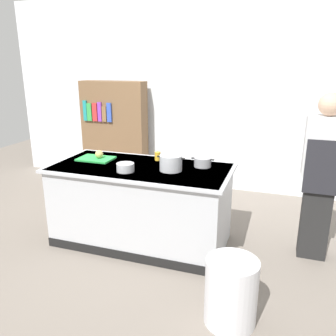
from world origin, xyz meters
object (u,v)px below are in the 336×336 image
mixing_bowl (125,167)px  person_chef (321,175)px  juice_cup (158,156)px  trash_bin (231,292)px  onion (99,154)px  bookshelf (115,133)px  sauce_pan (203,162)px  stock_pot (171,163)px

mixing_bowl → person_chef: person_chef is taller
mixing_bowl → juice_cup: (0.17, 0.51, 0.01)m
trash_bin → person_chef: person_chef is taller
onion → juice_cup: bearing=16.8°
mixing_bowl → bookshelf: bookshelf is taller
mixing_bowl → person_chef: size_ratio=0.11×
sauce_pan → mixing_bowl: 0.84m
onion → stock_pot: (0.92, -0.13, 0.02)m
juice_cup → person_chef: (1.75, -0.01, -0.04)m
sauce_pan → person_chef: 1.20m
mixing_bowl → bookshelf: size_ratio=0.11×
sauce_pan → mixing_bowl: (-0.72, -0.43, -0.01)m
juice_cup → sauce_pan: bearing=-8.1°
mixing_bowl → trash_bin: bearing=-31.8°
trash_bin → person_chef: 1.57m
onion → trash_bin: bearing=-32.1°
trash_bin → bookshelf: 3.73m
bookshelf → onion: bearing=-68.2°
mixing_bowl → stock_pot: bearing=23.1°
juice_cup → bookshelf: bookshelf is taller
stock_pot → bookshelf: 2.43m
sauce_pan → mixing_bowl: size_ratio=1.36×
mixing_bowl → bookshelf: bearing=120.0°
sauce_pan → person_chef: bearing=3.2°
bookshelf → mixing_bowl: bearing=-60.0°
person_chef → bookshelf: (-3.08, 1.51, -0.06)m
juice_cup → person_chef: size_ratio=0.06×
trash_bin → onion: bearing=147.9°
sauce_pan → trash_bin: sauce_pan is taller
onion → mixing_bowl: onion is taller
mixing_bowl → bookshelf: 2.32m
mixing_bowl → person_chef: (1.92, 0.50, -0.03)m
stock_pot → trash_bin: bearing=-49.7°
onion → mixing_bowl: 0.58m
sauce_pan → trash_bin: size_ratio=0.46×
stock_pot → bookshelf: size_ratio=0.18×
sauce_pan → mixing_bowl: bearing=-149.2°
stock_pot → juice_cup: (-0.27, 0.32, -0.03)m
sauce_pan → juice_cup: same height
stock_pot → trash_bin: (0.82, -0.96, -0.71)m
stock_pot → sauce_pan: (0.28, 0.24, -0.03)m
onion → stock_pot: stock_pot is taller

